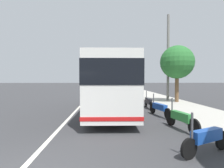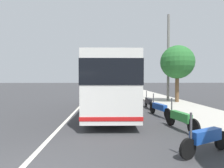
{
  "view_description": "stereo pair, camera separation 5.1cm",
  "coord_description": "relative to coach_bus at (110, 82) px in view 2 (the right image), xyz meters",
  "views": [
    {
      "loc": [
        -3.29,
        -1.93,
        2.1
      ],
      "look_at": [
        9.89,
        -2.49,
        1.77
      ],
      "focal_mm": 28.6,
      "sensor_mm": 36.0,
      "label": 1
    },
    {
      "loc": [
        -3.3,
        -1.98,
        2.1
      ],
      "look_at": [
        9.89,
        -2.49,
        1.77
      ],
      "focal_mm": 28.6,
      "sensor_mm": 36.0,
      "label": 2
    }
  ],
  "objects": [
    {
      "name": "car_far_distant",
      "position": [
        35.41,
        4.6,
        -1.18
      ],
      "size": [
        4.25,
        2.14,
        1.56
      ],
      "rotation": [
        0.0,
        0.0,
        3.08
      ],
      "color": "black",
      "rests_on": "ground"
    },
    {
      "name": "motorcycle_far_end",
      "position": [
        -1.83,
        -2.75,
        -1.44
      ],
      "size": [
        2.32,
        0.54,
        1.25
      ],
      "rotation": [
        0.0,
        0.0,
        0.2
      ],
      "color": "black",
      "rests_on": "ground"
    },
    {
      "name": "motorcycle_angled",
      "position": [
        -4.64,
        -2.78,
        -1.43
      ],
      "size": [
        2.19,
        0.53,
        1.27
      ],
      "rotation": [
        0.0,
        0.0,
        0.2
      ],
      "color": "black",
      "rests_on": "ground"
    },
    {
      "name": "utility_pole",
      "position": [
        4.65,
        -5.57,
        2.17
      ],
      "size": [
        0.24,
        0.24,
        8.17
      ],
      "primitive_type": "cylinder",
      "color": "slate",
      "rests_on": "ground"
    },
    {
      "name": "coach_bus",
      "position": [
        0.0,
        0.0,
        0.0
      ],
      "size": [
        10.41,
        2.69,
        3.31
      ],
      "rotation": [
        0.0,
        0.0,
        -0.02
      ],
      "color": "silver",
      "rests_on": "ground"
    },
    {
      "name": "motorcycle_nearest_curb",
      "position": [
        -7.02,
        -2.47,
        -1.46
      ],
      "size": [
        0.93,
        1.86,
        1.23
      ],
      "rotation": [
        0.0,
        0.0,
        2.01
      ],
      "color": "black",
      "rests_on": "ground"
    },
    {
      "name": "roadside_tree_mid_block",
      "position": [
        3.55,
        -5.98,
        1.7
      ],
      "size": [
        2.91,
        2.91,
        5.09
      ],
      "color": "brown",
      "rests_on": "ground"
    },
    {
      "name": "motorcycle_by_tree",
      "position": [
        1.04,
        -2.83,
        -1.45
      ],
      "size": [
        2.2,
        0.25,
        1.23
      ],
      "rotation": [
        0.0,
        0.0,
        -0.01
      ],
      "color": "black",
      "rests_on": "ground"
    },
    {
      "name": "sidewalk_curb",
      "position": [
        1.42,
        -5.29,
        -1.84
      ],
      "size": [
        110.0,
        3.6,
        0.14
      ],
      "primitive_type": "cube",
      "color": "#B2ADA3",
      "rests_on": "ground"
    },
    {
      "name": "lane_divider_line",
      "position": [
        1.42,
        2.33,
        -1.91
      ],
      "size": [
        110.0,
        0.16,
        0.01
      ],
      "primitive_type": "cube",
      "color": "silver",
      "rests_on": "ground"
    },
    {
      "name": "car_side_street",
      "position": [
        15.4,
        -0.4,
        -1.18
      ],
      "size": [
        4.64,
        2.08,
        1.53
      ],
      "rotation": [
        0.0,
        0.0,
        -0.06
      ],
      "color": "gray",
      "rests_on": "ground"
    },
    {
      "name": "car_behind_bus",
      "position": [
        22.75,
        0.24,
        -1.22
      ],
      "size": [
        4.28,
        1.9,
        1.48
      ],
      "rotation": [
        0.0,
        0.0,
        -0.04
      ],
      "color": "silver",
      "rests_on": "ground"
    }
  ]
}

